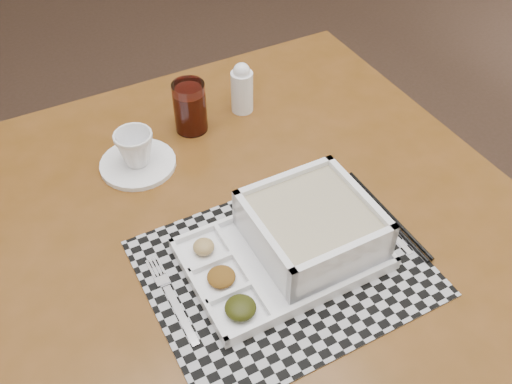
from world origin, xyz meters
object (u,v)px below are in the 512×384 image
Objects in this scene: serving_tray at (303,235)px; cup at (135,148)px; dining_table at (246,245)px; juice_glass at (190,109)px; creamer_bottle at (242,88)px.

serving_tray reaches higher than cup.
juice_glass is at bearing 84.23° from dining_table.
juice_glass is at bearing 92.55° from serving_tray.
dining_table is at bearing -84.99° from cup.
juice_glass reaches higher than dining_table.
serving_tray is 0.40m from juice_glass.
creamer_bottle is at bearing -9.53° from cup.
creamer_bottle is (0.27, 0.06, 0.01)m from cup.
cup is at bearing -159.64° from juice_glass.
creamer_bottle is (0.11, 0.40, 0.02)m from serving_tray.
cup is (-0.12, 0.23, 0.12)m from dining_table.
cup is 0.68× the size of juice_glass.
creamer_bottle reaches higher than serving_tray.
serving_tray is at bearing -105.15° from creamer_bottle.
serving_tray is at bearing -67.73° from dining_table.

